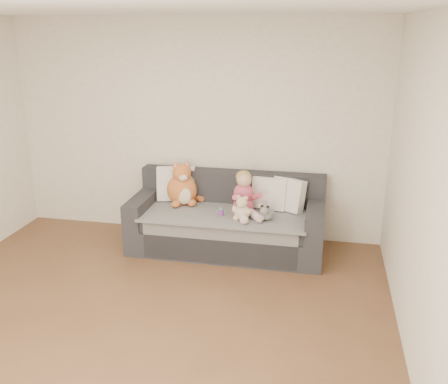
# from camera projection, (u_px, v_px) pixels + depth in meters

# --- Properties ---
(room_shell) EXTENTS (5.00, 5.00, 5.00)m
(room_shell) POSITION_uv_depth(u_px,v_px,m) (131.00, 179.00, 4.04)
(room_shell) COLOR brown
(room_shell) RESTS_ON ground
(sofa) EXTENTS (2.20, 0.94, 0.85)m
(sofa) POSITION_uv_depth(u_px,v_px,m) (227.00, 223.00, 5.79)
(sofa) COLOR #2B2B30
(sofa) RESTS_ON ground
(cushion_left) EXTENTS (0.48, 0.29, 0.43)m
(cushion_left) POSITION_uv_depth(u_px,v_px,m) (176.00, 183.00, 6.00)
(cushion_left) COLOR white
(cushion_left) RESTS_ON sofa
(cushion_right_back) EXTENTS (0.42, 0.25, 0.38)m
(cushion_right_back) POSITION_uv_depth(u_px,v_px,m) (270.00, 193.00, 5.72)
(cushion_right_back) COLOR white
(cushion_right_back) RESTS_ON sofa
(cushion_right_front) EXTENTS (0.44, 0.36, 0.38)m
(cushion_right_front) POSITION_uv_depth(u_px,v_px,m) (287.00, 194.00, 5.68)
(cushion_right_front) COLOR white
(cushion_right_front) RESTS_ON sofa
(toddler) EXTENTS (0.38, 0.50, 0.50)m
(toddler) POSITION_uv_depth(u_px,v_px,m) (245.00, 196.00, 5.55)
(toddler) COLOR #BE4354
(toddler) RESTS_ON sofa
(plush_cat) EXTENTS (0.43, 0.44, 0.55)m
(plush_cat) POSITION_uv_depth(u_px,v_px,m) (182.00, 187.00, 5.88)
(plush_cat) COLOR #AE5126
(plush_cat) RESTS_ON sofa
(teddy_bear) EXTENTS (0.22, 0.17, 0.28)m
(teddy_bear) POSITION_uv_depth(u_px,v_px,m) (242.00, 210.00, 5.41)
(teddy_bear) COLOR #D0B190
(teddy_bear) RESTS_ON sofa
(plush_cow) EXTENTS (0.16, 0.24, 0.19)m
(plush_cow) POSITION_uv_depth(u_px,v_px,m) (266.00, 213.00, 5.41)
(plush_cow) COLOR white
(plush_cow) RESTS_ON sofa
(sippy_cup) EXTENTS (0.09, 0.07, 0.10)m
(sippy_cup) POSITION_uv_depth(u_px,v_px,m) (221.00, 211.00, 5.53)
(sippy_cup) COLOR purple
(sippy_cup) RESTS_ON sofa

